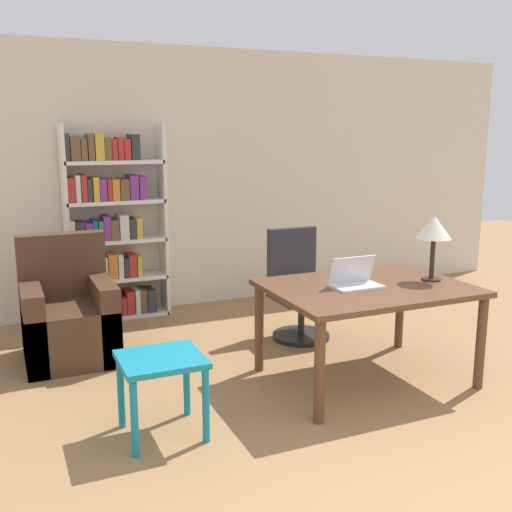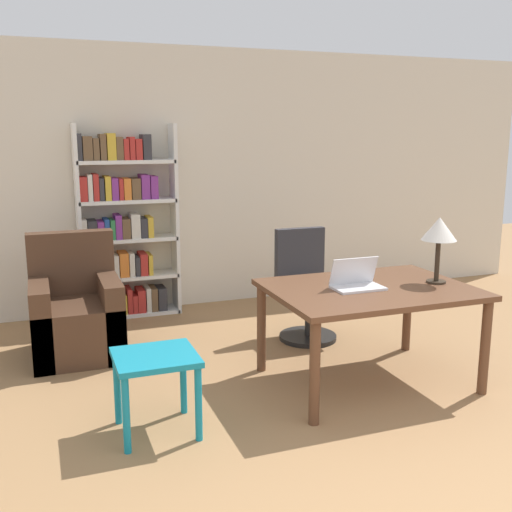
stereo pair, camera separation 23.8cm
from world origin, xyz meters
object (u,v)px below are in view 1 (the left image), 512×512
at_px(laptop, 355,280).
at_px(bookshelf, 110,230).
at_px(side_table_blue, 161,371).
at_px(armchair, 69,319).
at_px(desk, 367,297).
at_px(office_chair, 298,289).
at_px(table_lamp, 434,230).

xyz_separation_m(laptop, bookshelf, (-1.34, 2.32, 0.11)).
bearing_deg(bookshelf, side_table_blue, -93.86).
bearing_deg(bookshelf, armchair, -119.52).
height_order(desk, bookshelf, bookshelf).
bearing_deg(laptop, office_chair, 84.61).
bearing_deg(desk, bookshelf, 122.10).
distance_m(desk, bookshelf, 2.75).
height_order(armchair, bookshelf, bookshelf).
bearing_deg(laptop, side_table_blue, -171.61).
height_order(office_chair, side_table_blue, office_chair).
bearing_deg(office_chair, armchair, 171.89).
distance_m(desk, table_lamp, 0.72).
distance_m(table_lamp, armchair, 3.01).
distance_m(desk, office_chair, 1.10).
xyz_separation_m(laptop, table_lamp, (0.65, -0.06, 0.34)).
distance_m(laptop, side_table_blue, 1.57).
xyz_separation_m(table_lamp, bookshelf, (-1.99, 2.38, -0.23)).
distance_m(laptop, table_lamp, 0.73).
xyz_separation_m(side_table_blue, bookshelf, (0.17, 2.54, 0.48)).
bearing_deg(bookshelf, laptop, -59.94).
height_order(office_chair, bookshelf, bookshelf).
distance_m(laptop, armchair, 2.37).
bearing_deg(table_lamp, desk, 173.72).
height_order(table_lamp, side_table_blue, table_lamp).
distance_m(laptop, office_chair, 1.14).
bearing_deg(table_lamp, bookshelf, 129.90).
distance_m(desk, side_table_blue, 1.66).
relative_size(laptop, bookshelf, 0.19).
bearing_deg(side_table_blue, table_lamp, 4.33).
bearing_deg(laptop, table_lamp, -5.26).
distance_m(table_lamp, office_chair, 1.44).
bearing_deg(bookshelf, desk, -57.90).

